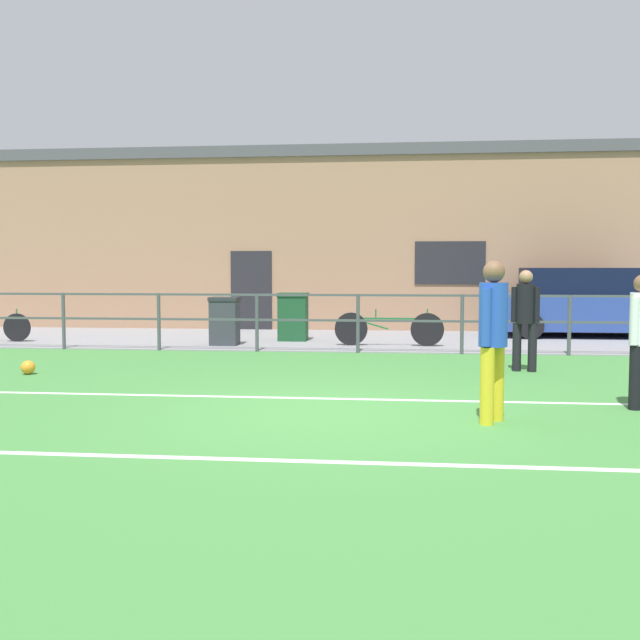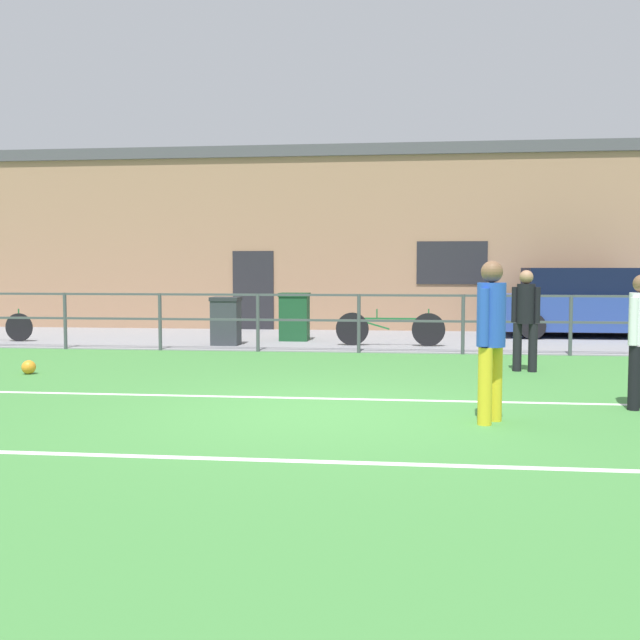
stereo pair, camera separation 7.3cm
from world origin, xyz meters
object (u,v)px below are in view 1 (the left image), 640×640
object	(u,v)px
player_striker	(493,331)
parked_car_red	(583,304)
soccer_ball_match	(28,367)
bicycle_parked_1	(389,329)
trash_bin_0	(293,317)
trash_bin_1	(225,321)
player_goalkeeper	(525,314)

from	to	relation	value
player_striker	parked_car_red	world-z (taller)	player_striker
soccer_ball_match	bicycle_parked_1	distance (m)	7.25
bicycle_parked_1	trash_bin_0	distance (m)	2.35
bicycle_parked_1	trash_bin_1	xyz separation A→B (m)	(-3.47, -0.22, 0.15)
player_goalkeeper	parked_car_red	xyz separation A→B (m)	(2.34, 6.17, -0.13)
soccer_ball_match	trash_bin_1	bearing A→B (deg)	65.20
trash_bin_1	parked_car_red	bearing A→B (deg)	19.80
player_goalkeeper	soccer_ball_match	size ratio (longest dim) A/B	7.47
player_goalkeeper	trash_bin_0	size ratio (longest dim) A/B	1.51
trash_bin_1	trash_bin_0	bearing A→B (deg)	40.68
bicycle_parked_1	trash_bin_1	bearing A→B (deg)	-176.44
soccer_ball_match	parked_car_red	xyz separation A→B (m)	(10.10, 7.35, 0.68)
player_goalkeeper	trash_bin_1	bearing A→B (deg)	-15.87
trash_bin_1	soccer_ball_match	bearing A→B (deg)	-114.80
parked_car_red	bicycle_parked_1	size ratio (longest dim) A/B	1.81
trash_bin_0	trash_bin_1	distance (m)	1.72
soccer_ball_match	bicycle_parked_1	xyz separation A→B (m)	(5.53, 4.68, 0.27)
bicycle_parked_1	trash_bin_1	world-z (taller)	trash_bin_1
parked_car_red	soccer_ball_match	bearing A→B (deg)	-143.94
soccer_ball_match	parked_car_red	distance (m)	12.51
player_striker	soccer_ball_match	distance (m)	7.40
soccer_ball_match	parked_car_red	bearing A→B (deg)	36.06
soccer_ball_match	trash_bin_1	size ratio (longest dim) A/B	0.21
parked_car_red	bicycle_parked_1	world-z (taller)	parked_car_red
trash_bin_1	player_striker	bearing A→B (deg)	-57.41
player_striker	soccer_ball_match	xyz separation A→B (m)	(-6.76, 2.89, -0.88)
player_striker	trash_bin_0	bearing A→B (deg)	-127.42
parked_car_red	trash_bin_0	size ratio (longest dim) A/B	3.86
trash_bin_0	bicycle_parked_1	bearing A→B (deg)	-22.70
trash_bin_1	player_goalkeeper	bearing A→B (deg)	-29.89
bicycle_parked_1	trash_bin_0	bearing A→B (deg)	157.30
soccer_ball_match	bicycle_parked_1	bearing A→B (deg)	40.21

